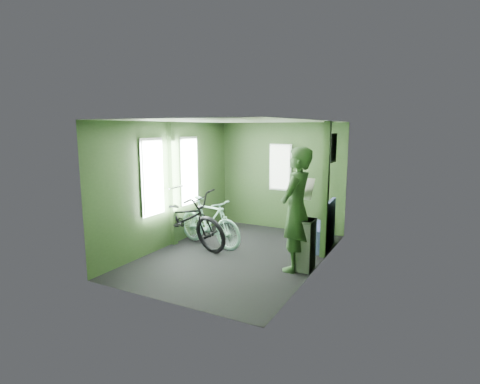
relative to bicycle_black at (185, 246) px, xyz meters
The scene contains 6 objects.
room 1.80m from the bicycle_black, ahead, with size 4.00×4.02×2.31m.
bicycle_black is the anchor object (origin of this frame).
bicycle_mint 0.47m from the bicycle_black, 28.67° to the left, with size 0.43×1.53×0.92m, color #8BCCB6.
passenger 2.43m from the bicycle_black, ahead, with size 0.50×0.76×1.91m.
waste_box 2.42m from the bicycle_black, ahead, with size 0.24×0.33×0.81m, color gray.
bench_seat 2.51m from the bicycle_black, 24.94° to the left, with size 0.52×0.87×0.90m.
Camera 1 is at (2.94, -5.51, 2.20)m, focal length 28.00 mm.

